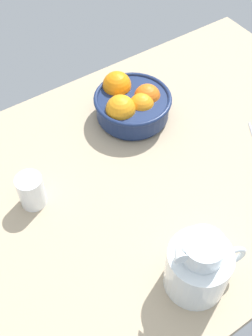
% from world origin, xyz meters
% --- Properties ---
extents(ground_plane, '(1.44, 0.83, 0.03)m').
position_xyz_m(ground_plane, '(0.00, 0.00, -0.01)').
color(ground_plane, tan).
extents(fruit_bowl, '(0.21, 0.21, 0.11)m').
position_xyz_m(fruit_bowl, '(0.15, 0.19, 0.05)').
color(fruit_bowl, navy).
rests_on(fruit_bowl, ground_plane).
extents(juice_pitcher, '(0.17, 0.13, 0.17)m').
position_xyz_m(juice_pitcher, '(-0.02, -0.29, 0.06)').
color(juice_pitcher, white).
rests_on(juice_pitcher, ground_plane).
extents(juice_glass, '(0.06, 0.06, 0.09)m').
position_xyz_m(juice_glass, '(-0.20, 0.08, 0.04)').
color(juice_glass, white).
rests_on(juice_glass, ground_plane).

